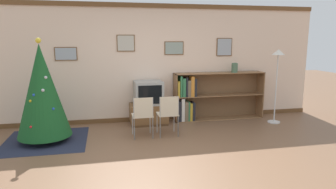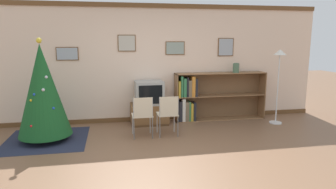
{
  "view_description": "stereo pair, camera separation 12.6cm",
  "coord_description": "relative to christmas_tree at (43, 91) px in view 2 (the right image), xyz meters",
  "views": [
    {
      "loc": [
        -0.99,
        -4.44,
        1.91
      ],
      "look_at": [
        0.24,
        1.33,
        0.81
      ],
      "focal_mm": 32.0,
      "sensor_mm": 36.0,
      "label": 1
    },
    {
      "loc": [
        -0.87,
        -4.46,
        1.91
      ],
      "look_at": [
        0.24,
        1.33,
        0.81
      ],
      "focal_mm": 32.0,
      "sensor_mm": 36.0,
      "label": 2
    }
  ],
  "objects": [
    {
      "name": "area_rug",
      "position": [
        -0.0,
        0.0,
        -0.96
      ],
      "size": [
        1.52,
        1.53,
        0.01
      ],
      "color": "#23283D",
      "rests_on": "ground_plane"
    },
    {
      "name": "standing_lamp",
      "position": [
        4.95,
        0.26,
        0.33
      ],
      "size": [
        0.28,
        0.28,
        1.68
      ],
      "color": "silver",
      "rests_on": "ground_plane"
    },
    {
      "name": "bookshelf",
      "position": [
        3.41,
        0.86,
        -0.41
      ],
      "size": [
        2.19,
        0.36,
        1.13
      ],
      "color": "olive",
      "rests_on": "ground_plane"
    },
    {
      "name": "ground_plane",
      "position": [
        2.13,
        -1.37,
        -0.96
      ],
      "size": [
        24.0,
        24.0,
        0.0
      ],
      "primitive_type": "plane",
      "color": "brown"
    },
    {
      "name": "tv_console",
      "position": [
        2.09,
        0.75,
        -0.73
      ],
      "size": [
        0.84,
        0.55,
        0.46
      ],
      "color": "brown",
      "rests_on": "ground_plane"
    },
    {
      "name": "christmas_tree",
      "position": [
        0.0,
        0.0,
        0.0
      ],
      "size": [
        0.98,
        0.98,
        1.93
      ],
      "color": "maroon",
      "rests_on": "area_rug"
    },
    {
      "name": "folding_chair_left",
      "position": [
        1.84,
        -0.2,
        -0.49
      ],
      "size": [
        0.4,
        0.4,
        0.82
      ],
      "color": "beige",
      "rests_on": "ground_plane"
    },
    {
      "name": "television",
      "position": [
        2.09,
        0.75,
        -0.24
      ],
      "size": [
        0.62,
        0.53,
        0.52
      ],
      "color": "#9E9E99",
      "rests_on": "tv_console"
    },
    {
      "name": "folding_chair_right",
      "position": [
        2.34,
        -0.2,
        -0.49
      ],
      "size": [
        0.4,
        0.4,
        0.82
      ],
      "color": "beige",
      "rests_on": "ground_plane"
    },
    {
      "name": "wall_back",
      "position": [
        2.13,
        1.09,
        0.39
      ],
      "size": [
        8.29,
        0.11,
        2.7
      ],
      "color": "beige",
      "rests_on": "ground_plane"
    },
    {
      "name": "vase",
      "position": [
        4.17,
        0.81,
        0.28
      ],
      "size": [
        0.15,
        0.15,
        0.23
      ],
      "color": "#47664C",
      "rests_on": "bookshelf"
    }
  ]
}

